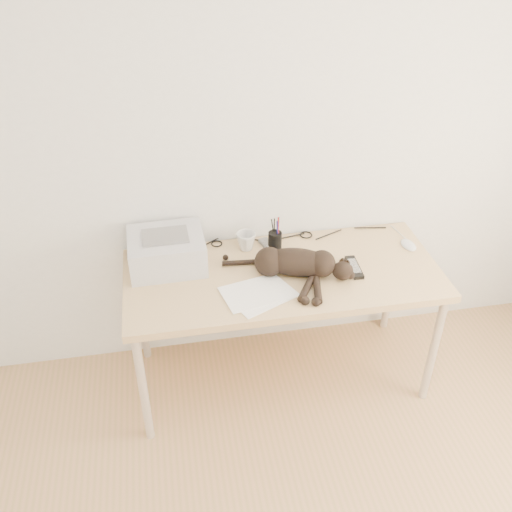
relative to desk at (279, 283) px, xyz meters
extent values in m
plane|color=white|center=(0.00, 0.27, 0.69)|extent=(3.50, 0.00, 3.50)
cube|color=tan|center=(0.00, -0.09, 0.11)|extent=(1.60, 0.70, 0.04)
cylinder|color=silver|center=(-0.75, -0.39, -0.26)|extent=(0.04, 0.04, 0.70)
cylinder|color=silver|center=(0.75, -0.39, -0.26)|extent=(0.04, 0.04, 0.70)
cylinder|color=silver|center=(-0.75, 0.21, -0.26)|extent=(0.04, 0.04, 0.70)
cylinder|color=silver|center=(0.75, 0.21, -0.26)|extent=(0.04, 0.04, 0.70)
cube|color=tan|center=(0.00, 0.24, -0.21)|extent=(1.48, 0.02, 0.60)
cube|color=silver|center=(-0.57, 0.08, 0.22)|extent=(0.39, 0.33, 0.17)
cube|color=black|center=(-0.57, 0.08, 0.23)|extent=(0.32, 0.03, 0.10)
cube|color=slate|center=(-0.57, 0.08, 0.31)|extent=(0.23, 0.17, 0.01)
cube|color=white|center=(-0.14, -0.26, 0.14)|extent=(0.37, 0.33, 0.00)
cube|color=white|center=(-0.17, -0.24, 0.14)|extent=(0.35, 0.28, 0.00)
ellipsoid|color=black|center=(0.06, -0.12, 0.21)|extent=(0.37, 0.25, 0.14)
sphere|color=black|center=(-0.07, -0.08, 0.20)|extent=(0.15, 0.15, 0.15)
ellipsoid|color=black|center=(0.27, -0.20, 0.19)|extent=(0.13, 0.12, 0.09)
cone|color=black|center=(0.28, -0.16, 0.22)|extent=(0.05, 0.06, 0.05)
cone|color=black|center=(0.31, -0.17, 0.22)|extent=(0.05, 0.06, 0.05)
cylinder|color=black|center=(0.08, -0.26, 0.15)|extent=(0.10, 0.20, 0.04)
cylinder|color=black|center=(0.13, -0.28, 0.15)|extent=(0.10, 0.20, 0.04)
cylinder|color=black|center=(-0.19, 0.01, 0.15)|extent=(0.22, 0.10, 0.03)
imported|color=silver|center=(-0.15, 0.15, 0.18)|extent=(0.15, 0.15, 0.10)
cylinder|color=black|center=(0.00, 0.13, 0.18)|extent=(0.07, 0.07, 0.10)
cylinder|color=#990C0C|center=(-0.01, 0.13, 0.25)|extent=(0.01, 0.01, 0.14)
cylinder|color=navy|center=(0.01, 0.14, 0.25)|extent=(0.01, 0.01, 0.14)
cylinder|color=black|center=(0.00, 0.12, 0.25)|extent=(0.01, 0.01, 0.14)
cube|color=slate|center=(-0.03, 0.13, 0.14)|extent=(0.10, 0.19, 0.02)
cube|color=black|center=(0.36, -0.13, 0.14)|extent=(0.06, 0.19, 0.02)
ellipsoid|color=white|center=(0.72, 0.02, 0.15)|extent=(0.08, 0.12, 0.04)
camera|label=1|loc=(-0.55, -2.36, 1.84)|focal=40.00mm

